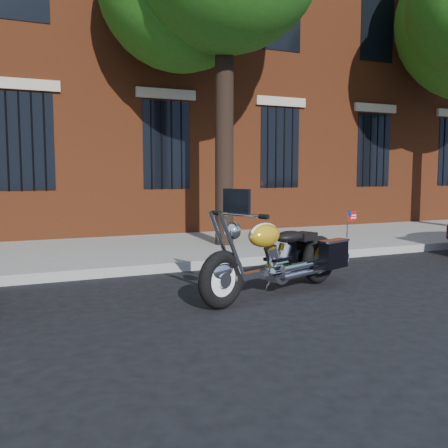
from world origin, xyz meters
name	(u,v)px	position (x,y,z in m)	size (l,w,h in m)	color
ground	(275,283)	(0.00, 0.00, 0.00)	(120.00, 120.00, 0.00)	black
curb	(234,262)	(0.00, 1.38, 0.07)	(40.00, 0.16, 0.15)	gray
sidewalk	(194,247)	(0.00, 3.26, 0.07)	(40.00, 3.60, 0.15)	gray
building	(117,31)	(0.00, 10.06, 6.00)	(26.00, 10.08, 12.00)	brown
motorcycle	(282,258)	(-0.22, -0.58, 0.46)	(2.66, 1.35, 1.36)	black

